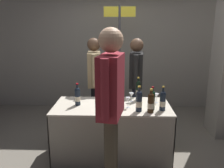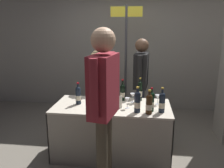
{
  "view_description": "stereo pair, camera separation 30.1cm",
  "coord_description": "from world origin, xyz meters",
  "px_view_note": "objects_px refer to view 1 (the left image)",
  "views": [
    {
      "loc": [
        0.09,
        -3.04,
        1.81
      ],
      "look_at": [
        0.0,
        0.0,
        1.03
      ],
      "focal_mm": 37.8,
      "sensor_mm": 36.0,
      "label": 1
    },
    {
      "loc": [
        0.39,
        -3.02,
        1.81
      ],
      "look_at": [
        0.0,
        0.0,
        1.03
      ],
      "focal_mm": 37.8,
      "sensor_mm": 36.0,
      "label": 2
    }
  ],
  "objects_px": {
    "wine_glass_near_vendor": "(156,96)",
    "wine_glass_mid": "(128,100)",
    "tasting_table": "(112,120)",
    "wine_glass_near_taster": "(131,95)",
    "vendor_presenter": "(94,75)",
    "featured_wine_bottle": "(112,91)",
    "display_bottle_0": "(139,101)",
    "booth_signpost": "(119,52)",
    "taster_foreground_right": "(111,97)"
  },
  "relations": [
    {
      "from": "wine_glass_near_taster",
      "to": "tasting_table",
      "type": "bearing_deg",
      "value": -148.63
    },
    {
      "from": "tasting_table",
      "to": "display_bottle_0",
      "type": "relative_size",
      "value": 4.78
    },
    {
      "from": "wine_glass_mid",
      "to": "taster_foreground_right",
      "type": "xyz_separation_m",
      "value": [
        -0.2,
        -0.67,
        0.25
      ]
    },
    {
      "from": "taster_foreground_right",
      "to": "vendor_presenter",
      "type": "bearing_deg",
      "value": 21.86
    },
    {
      "from": "featured_wine_bottle",
      "to": "booth_signpost",
      "type": "relative_size",
      "value": 0.17
    },
    {
      "from": "featured_wine_bottle",
      "to": "wine_glass_mid",
      "type": "bearing_deg",
      "value": -51.32
    },
    {
      "from": "wine_glass_mid",
      "to": "vendor_presenter",
      "type": "xyz_separation_m",
      "value": [
        -0.54,
        0.95,
        0.12
      ]
    },
    {
      "from": "display_bottle_0",
      "to": "booth_signpost",
      "type": "xyz_separation_m",
      "value": [
        -0.25,
        1.41,
        0.44
      ]
    },
    {
      "from": "display_bottle_0",
      "to": "taster_foreground_right",
      "type": "height_order",
      "value": "taster_foreground_right"
    },
    {
      "from": "vendor_presenter",
      "to": "taster_foreground_right",
      "type": "distance_m",
      "value": 1.65
    },
    {
      "from": "wine_glass_near_vendor",
      "to": "wine_glass_near_taster",
      "type": "height_order",
      "value": "wine_glass_near_vendor"
    },
    {
      "from": "wine_glass_mid",
      "to": "wine_glass_near_taster",
      "type": "height_order",
      "value": "wine_glass_mid"
    },
    {
      "from": "display_bottle_0",
      "to": "vendor_presenter",
      "type": "height_order",
      "value": "vendor_presenter"
    },
    {
      "from": "display_bottle_0",
      "to": "wine_glass_near_taster",
      "type": "height_order",
      "value": "display_bottle_0"
    },
    {
      "from": "wine_glass_mid",
      "to": "wine_glass_near_taster",
      "type": "bearing_deg",
      "value": 76.91
    },
    {
      "from": "wine_glass_near_vendor",
      "to": "booth_signpost",
      "type": "xyz_separation_m",
      "value": [
        -0.52,
        1.07,
        0.48
      ]
    },
    {
      "from": "booth_signpost",
      "to": "vendor_presenter",
      "type": "bearing_deg",
      "value": -141.77
    },
    {
      "from": "wine_glass_near_vendor",
      "to": "featured_wine_bottle",
      "type": "bearing_deg",
      "value": 174.08
    },
    {
      "from": "vendor_presenter",
      "to": "featured_wine_bottle",
      "type": "bearing_deg",
      "value": 20.12
    },
    {
      "from": "wine_glass_near_vendor",
      "to": "booth_signpost",
      "type": "height_order",
      "value": "booth_signpost"
    },
    {
      "from": "wine_glass_near_vendor",
      "to": "wine_glass_mid",
      "type": "relative_size",
      "value": 0.94
    },
    {
      "from": "wine_glass_near_vendor",
      "to": "booth_signpost",
      "type": "distance_m",
      "value": 1.28
    },
    {
      "from": "tasting_table",
      "to": "wine_glass_mid",
      "type": "height_order",
      "value": "wine_glass_mid"
    },
    {
      "from": "wine_glass_mid",
      "to": "taster_foreground_right",
      "type": "distance_m",
      "value": 0.74
    },
    {
      "from": "wine_glass_near_vendor",
      "to": "display_bottle_0",
      "type": "bearing_deg",
      "value": -128.3
    },
    {
      "from": "wine_glass_near_taster",
      "to": "vendor_presenter",
      "type": "relative_size",
      "value": 0.08
    },
    {
      "from": "wine_glass_mid",
      "to": "featured_wine_bottle",
      "type": "bearing_deg",
      "value": 128.68
    },
    {
      "from": "tasting_table",
      "to": "wine_glass_near_taster",
      "type": "xyz_separation_m",
      "value": [
        0.27,
        0.17,
        0.32
      ]
    },
    {
      "from": "wine_glass_near_vendor",
      "to": "vendor_presenter",
      "type": "distance_m",
      "value": 1.2
    },
    {
      "from": "tasting_table",
      "to": "wine_glass_mid",
      "type": "bearing_deg",
      "value": -21.1
    },
    {
      "from": "display_bottle_0",
      "to": "wine_glass_mid",
      "type": "bearing_deg",
      "value": 135.21
    },
    {
      "from": "wine_glass_near_vendor",
      "to": "taster_foreground_right",
      "type": "relative_size",
      "value": 0.08
    },
    {
      "from": "wine_glass_near_taster",
      "to": "vendor_presenter",
      "type": "xyz_separation_m",
      "value": [
        -0.6,
        0.7,
        0.13
      ]
    },
    {
      "from": "tasting_table",
      "to": "wine_glass_near_vendor",
      "type": "relative_size",
      "value": 11.79
    },
    {
      "from": "featured_wine_bottle",
      "to": "vendor_presenter",
      "type": "distance_m",
      "value": 0.75
    },
    {
      "from": "display_bottle_0",
      "to": "wine_glass_mid",
      "type": "xyz_separation_m",
      "value": [
        -0.13,
        0.13,
        -0.04
      ]
    },
    {
      "from": "vendor_presenter",
      "to": "booth_signpost",
      "type": "bearing_deg",
      "value": 122.97
    },
    {
      "from": "featured_wine_bottle",
      "to": "booth_signpost",
      "type": "distance_m",
      "value": 1.1
    },
    {
      "from": "featured_wine_bottle",
      "to": "wine_glass_near_vendor",
      "type": "height_order",
      "value": "featured_wine_bottle"
    },
    {
      "from": "wine_glass_near_vendor",
      "to": "wine_glass_near_taster",
      "type": "xyz_separation_m",
      "value": [
        -0.35,
        0.04,
        -0.0
      ]
    },
    {
      "from": "display_bottle_0",
      "to": "wine_glass_mid",
      "type": "height_order",
      "value": "display_bottle_0"
    },
    {
      "from": "display_bottle_0",
      "to": "wine_glass_near_vendor",
      "type": "height_order",
      "value": "display_bottle_0"
    },
    {
      "from": "featured_wine_bottle",
      "to": "display_bottle_0",
      "type": "distance_m",
      "value": 0.54
    },
    {
      "from": "wine_glass_near_taster",
      "to": "vendor_presenter",
      "type": "distance_m",
      "value": 0.93
    },
    {
      "from": "wine_glass_near_vendor",
      "to": "taster_foreground_right",
      "type": "height_order",
      "value": "taster_foreground_right"
    },
    {
      "from": "tasting_table",
      "to": "wine_glass_near_vendor",
      "type": "distance_m",
      "value": 0.71
    },
    {
      "from": "tasting_table",
      "to": "wine_glass_mid",
      "type": "relative_size",
      "value": 11.09
    },
    {
      "from": "booth_signpost",
      "to": "tasting_table",
      "type": "bearing_deg",
      "value": -94.57
    },
    {
      "from": "taster_foreground_right",
      "to": "booth_signpost",
      "type": "bearing_deg",
      "value": 7.58
    },
    {
      "from": "featured_wine_bottle",
      "to": "display_bottle_0",
      "type": "bearing_deg",
      "value": -49.07
    }
  ]
}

